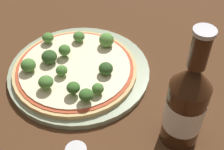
% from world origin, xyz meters
% --- Properties ---
extents(ground_plane, '(3.00, 3.00, 0.00)m').
position_xyz_m(ground_plane, '(0.00, 0.00, 0.00)').
color(ground_plane, '#4C2D19').
extents(plate, '(0.29, 0.29, 0.01)m').
position_xyz_m(plate, '(0.01, 0.01, 0.01)').
color(plate, '#93A384').
rests_on(plate, ground_plane).
extents(pizza, '(0.25, 0.25, 0.01)m').
position_xyz_m(pizza, '(0.01, -0.00, 0.02)').
color(pizza, tan).
rests_on(pizza, plate).
extents(broccoli_floret_0, '(0.03, 0.03, 0.03)m').
position_xyz_m(broccoli_floret_0, '(0.05, -0.07, 0.04)').
color(broccoli_floret_0, '#6B8E51').
rests_on(broccoli_floret_0, pizza).
extents(broccoli_floret_1, '(0.03, 0.03, 0.02)m').
position_xyz_m(broccoli_floret_1, '(-0.07, 0.03, 0.04)').
color(broccoli_floret_1, '#6B8E51').
rests_on(broccoli_floret_1, pizza).
extents(broccoli_floret_2, '(0.03, 0.03, 0.02)m').
position_xyz_m(broccoli_floret_2, '(0.05, 0.05, 0.04)').
color(broccoli_floret_2, '#6B8E51').
rests_on(broccoli_floret_2, pizza).
extents(broccoli_floret_3, '(0.02, 0.02, 0.02)m').
position_xyz_m(broccoli_floret_3, '(0.03, -0.03, 0.04)').
color(broccoli_floret_3, '#6B8E51').
rests_on(broccoli_floret_3, pizza).
extents(broccoli_floret_4, '(0.02, 0.02, 0.02)m').
position_xyz_m(broccoli_floret_4, '(0.10, 0.02, 0.04)').
color(broccoli_floret_4, '#6B8E51').
rests_on(broccoli_floret_4, pizza).
extents(broccoli_floret_5, '(0.02, 0.02, 0.03)m').
position_xyz_m(broccoli_floret_5, '(-0.03, -0.01, 0.04)').
color(broccoli_floret_5, '#6B8E51').
rests_on(broccoli_floret_5, pizza).
extents(broccoli_floret_6, '(0.03, 0.03, 0.03)m').
position_xyz_m(broccoli_floret_6, '(0.11, -0.01, 0.04)').
color(broccoli_floret_6, '#6B8E51').
rests_on(broccoli_floret_6, pizza).
extents(broccoli_floret_7, '(0.03, 0.03, 0.03)m').
position_xyz_m(broccoli_floret_7, '(-0.02, -0.04, 0.04)').
color(broccoli_floret_7, '#6B8E51').
rests_on(broccoli_floret_7, pizza).
extents(broccoli_floret_8, '(0.03, 0.03, 0.03)m').
position_xyz_m(broccoli_floret_8, '(-0.03, 0.08, 0.04)').
color(broccoli_floret_8, '#6B8E51').
rests_on(broccoli_floret_8, pizza).
extents(broccoli_floret_9, '(0.03, 0.03, 0.03)m').
position_xyz_m(broccoli_floret_9, '(-0.01, -0.09, 0.04)').
color(broccoli_floret_9, '#6B8E51').
rests_on(broccoli_floret_9, pizza).
extents(broccoli_floret_10, '(0.03, 0.03, 0.03)m').
position_xyz_m(broccoli_floret_10, '(0.08, -0.02, 0.04)').
color(broccoli_floret_10, '#6B8E51').
rests_on(broccoli_floret_10, pizza).
extents(broccoli_floret_11, '(0.03, 0.03, 0.02)m').
position_xyz_m(broccoli_floret_11, '(-0.09, -0.03, 0.04)').
color(broccoli_floret_11, '#6B8E51').
rests_on(broccoli_floret_11, pizza).
extents(beer_bottle, '(0.06, 0.06, 0.23)m').
position_xyz_m(beer_bottle, '(0.22, 0.12, 0.08)').
color(beer_bottle, '#381E0F').
rests_on(beer_bottle, ground_plane).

